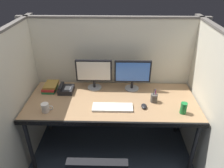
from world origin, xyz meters
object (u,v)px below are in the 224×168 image
at_px(keyboard_main, 112,107).
at_px(book_stack, 50,87).
at_px(computer_mouse, 144,106).
at_px(desk_phone, 66,89).
at_px(soda_can, 184,108).
at_px(coffee_mug, 45,108).
at_px(desk, 112,104).
at_px(monitor_right, 133,73).
at_px(monitor_left, 94,72).
at_px(pen_cup, 154,98).

xyz_separation_m(keyboard_main, book_stack, (-0.76, 0.36, 0.03)).
height_order(computer_mouse, desk_phone, desk_phone).
xyz_separation_m(soda_can, book_stack, (-1.49, 0.43, -0.02)).
relative_size(keyboard_main, coffee_mug, 3.41).
bearing_deg(desk_phone, desk, -17.88).
relative_size(desk, computer_mouse, 19.79).
distance_m(monitor_right, desk_phone, 0.82).
bearing_deg(soda_can, keyboard_main, 174.90).
distance_m(soda_can, book_stack, 1.55).
relative_size(keyboard_main, soda_can, 3.52).
xyz_separation_m(monitor_right, desk_phone, (-0.80, -0.08, -0.18)).
height_order(monitor_right, soda_can, monitor_right).
xyz_separation_m(monitor_left, soda_can, (0.96, -0.49, -0.15)).
relative_size(soda_can, desk_phone, 0.64).
distance_m(monitor_left, pen_cup, 0.76).
distance_m(monitor_right, computer_mouse, 0.45).
bearing_deg(coffee_mug, book_stack, 99.33).
height_order(monitor_right, desk_phone, monitor_right).
distance_m(monitor_left, desk_phone, 0.40).
relative_size(desk, coffee_mug, 15.08).
xyz_separation_m(desk, soda_can, (0.74, -0.21, 0.11)).
distance_m(desk, pen_cup, 0.48).
bearing_deg(keyboard_main, desk, 94.06).
xyz_separation_m(desk_phone, coffee_mug, (-0.12, -0.40, 0.01)).
relative_size(desk, keyboard_main, 4.42).
distance_m(soda_can, pen_cup, 0.34).
relative_size(keyboard_main, computer_mouse, 4.48).
distance_m(monitor_left, book_stack, 0.56).
relative_size(soda_can, book_stack, 0.55).
bearing_deg(desk, pen_cup, -0.90).
bearing_deg(monitor_left, computer_mouse, -35.20).
bearing_deg(computer_mouse, monitor_right, 105.59).
distance_m(computer_mouse, soda_can, 0.40).
height_order(keyboard_main, pen_cup, pen_cup).
bearing_deg(book_stack, desk_phone, -10.68).
distance_m(keyboard_main, soda_can, 0.73).
relative_size(soda_can, coffee_mug, 0.97).
bearing_deg(desk_phone, computer_mouse, -18.58).
bearing_deg(keyboard_main, pen_cup, 16.62).
distance_m(desk, coffee_mug, 0.72).
xyz_separation_m(desk, keyboard_main, (0.01, -0.14, 0.06)).
bearing_deg(coffee_mug, monitor_left, 47.10).
distance_m(soda_can, coffee_mug, 1.42).
xyz_separation_m(computer_mouse, desk_phone, (-0.91, 0.30, 0.02)).
distance_m(book_stack, desk_phone, 0.20).
height_order(desk, book_stack, book_stack).
distance_m(monitor_left, keyboard_main, 0.52).
relative_size(computer_mouse, pen_cup, 0.58).
bearing_deg(desk_phone, coffee_mug, -107.11).
bearing_deg(monitor_left, monitor_right, -1.49).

